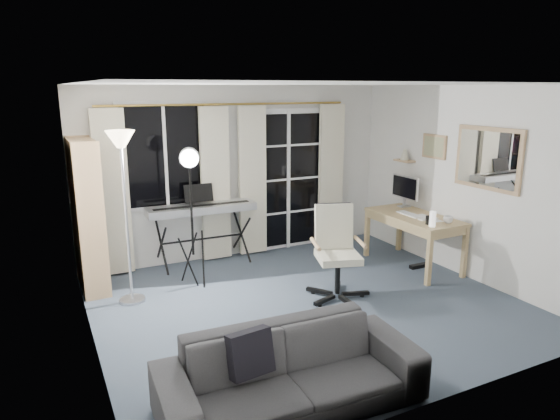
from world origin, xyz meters
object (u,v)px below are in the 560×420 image
object	(u,v)px
torchiere_lamp	(122,166)
sofa	(290,360)
monitor	(405,188)
studio_light	(190,174)
mug	(448,219)
desk	(414,222)
bookshelf	(85,220)
office_chair	(336,243)
keyboard_piano	(202,210)

from	to	relation	value
torchiere_lamp	sofa	size ratio (longest dim) A/B	0.95
torchiere_lamp	monitor	size ratio (longest dim) A/B	3.76
studio_light	mug	distance (m)	3.23
studio_light	desk	size ratio (longest dim) A/B	1.30
bookshelf	office_chair	world-z (taller)	bookshelf
studio_light	keyboard_piano	bearing A→B (deg)	79.46
torchiere_lamp	desk	distance (m)	3.78
office_chair	keyboard_piano	bearing A→B (deg)	142.20
mug	desk	bearing A→B (deg)	101.31
studio_light	monitor	distance (m)	3.09
keyboard_piano	studio_light	bearing A→B (deg)	-115.41
desk	monitor	bearing A→B (deg)	66.01
desk	sofa	size ratio (longest dim) A/B	0.66
desk	monitor	xyz separation A→B (m)	(0.20, 0.45, 0.36)
bookshelf	mug	xyz separation A→B (m)	(4.10, -1.62, -0.08)
monitor	mug	size ratio (longest dim) A/B	4.39
office_chair	mug	bearing A→B (deg)	12.21
studio_light	torchiere_lamp	bearing A→B (deg)	-155.09
office_chair	monitor	size ratio (longest dim) A/B	2.08
bookshelf	torchiere_lamp	xyz separation A→B (m)	(0.37, -0.61, 0.70)
bookshelf	torchiere_lamp	size ratio (longest dim) A/B	0.94
torchiere_lamp	monitor	bearing A→B (deg)	-0.86
bookshelf	desk	size ratio (longest dim) A/B	1.35
keyboard_piano	office_chair	xyz separation A→B (m)	(1.09, -1.59, -0.16)
monitor	sofa	distance (m)	4.00
desk	monitor	distance (m)	0.61
studio_light	desk	distance (m)	3.03
studio_light	monitor	world-z (taller)	studio_light
monitor	torchiere_lamp	bearing A→B (deg)	178.76
bookshelf	sofa	distance (m)	3.34
studio_light	sofa	distance (m)	2.81
torchiere_lamp	desk	world-z (taller)	torchiere_lamp
studio_light	sofa	world-z (taller)	studio_light
torchiere_lamp	monitor	xyz separation A→B (m)	(3.83, -0.06, -0.57)
office_chair	sofa	world-z (taller)	office_chair
office_chair	torchiere_lamp	bearing A→B (deg)	176.35
keyboard_piano	desk	bearing A→B (deg)	-24.47
office_chair	studio_light	bearing A→B (deg)	163.20
bookshelf	sofa	size ratio (longest dim) A/B	0.89
office_chair	mug	xyz separation A→B (m)	(1.56, -0.15, 0.14)
desk	monitor	size ratio (longest dim) A/B	2.60
office_chair	sofa	size ratio (longest dim) A/B	0.53
office_chair	mug	distance (m)	1.57
monitor	bookshelf	bearing A→B (deg)	170.59
torchiere_lamp	studio_light	distance (m)	0.79
mug	sofa	distance (m)	3.38
bookshelf	office_chair	distance (m)	2.94
studio_light	desk	world-z (taller)	studio_light
bookshelf	mug	size ratio (longest dim) A/B	15.44
torchiere_lamp	desk	bearing A→B (deg)	-7.96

